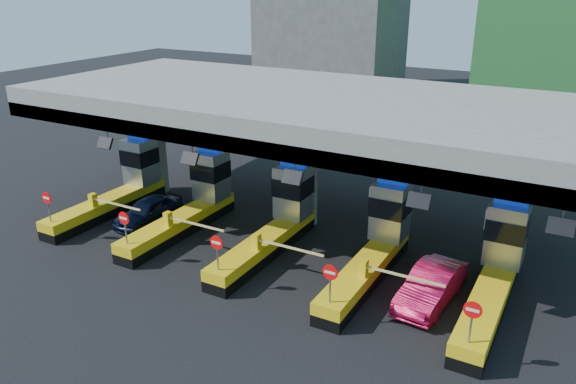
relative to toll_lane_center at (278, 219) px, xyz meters
The scene contains 10 objects.
ground 1.42m from the toll_lane_center, 90.42° to the right, with size 120.00×120.00×0.00m, color black.
toll_canopy 5.40m from the toll_lane_center, 90.02° to the left, with size 28.00×12.09×7.00m.
toll_lane_far_left 10.00m from the toll_lane_center, behind, with size 4.43×8.00×4.16m.
toll_lane_left 5.00m from the toll_lane_center, behind, with size 4.43×8.00×4.16m.
toll_lane_center is the anchor object (origin of this frame).
toll_lane_right 5.00m from the toll_lane_center, ahead, with size 4.43×8.00×4.16m.
toll_lane_far_right 10.00m from the toll_lane_center, ahead, with size 4.43×8.00×4.16m.
bg_building_concrete 39.11m from the toll_lane_center, 111.40° to the left, with size 14.00×10.00×18.00m, color #4C4C49.
van 7.38m from the toll_lane_center, behind, with size 1.65×4.09×1.39m, color black.
red_car 8.01m from the toll_lane_center, 10.68° to the right, with size 1.55×4.46×1.47m, color #A30C34.
Camera 1 is at (12.29, -20.88, 12.14)m, focal length 35.00 mm.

